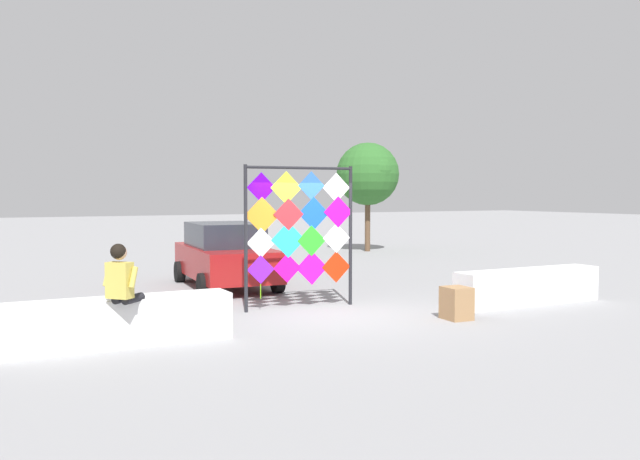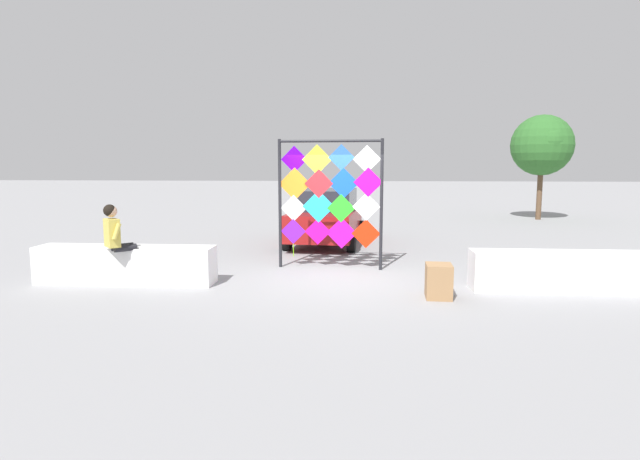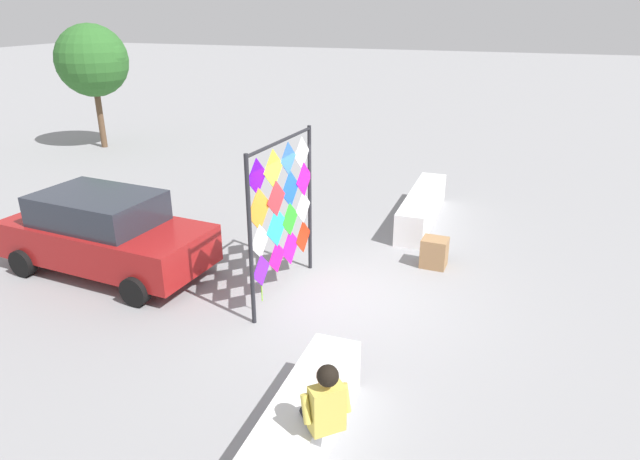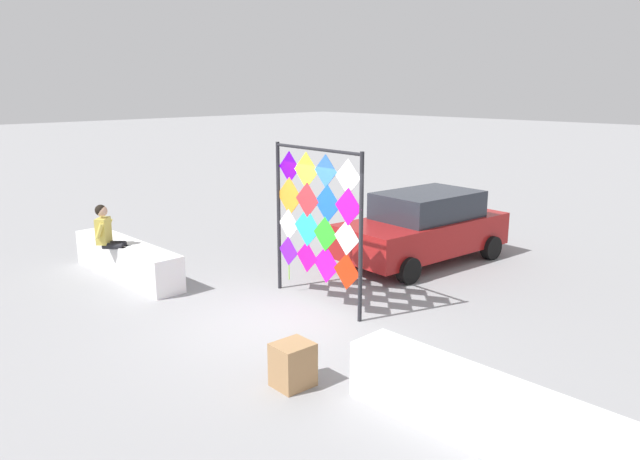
{
  "view_description": "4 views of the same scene",
  "coord_description": "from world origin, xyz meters",
  "px_view_note": "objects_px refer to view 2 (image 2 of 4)",
  "views": [
    {
      "loc": [
        -5.98,
        -10.67,
        2.28
      ],
      "look_at": [
        -0.07,
        0.7,
        1.58
      ],
      "focal_mm": 37.26,
      "sensor_mm": 36.0,
      "label": 1
    },
    {
      "loc": [
        0.34,
        -9.89,
        2.3
      ],
      "look_at": [
        -0.43,
        0.21,
        0.98
      ],
      "focal_mm": 28.49,
      "sensor_mm": 36.0,
      "label": 2
    },
    {
      "loc": [
        -8.47,
        -2.43,
        4.84
      ],
      "look_at": [
        -0.51,
        0.4,
        1.42
      ],
      "focal_mm": 31.14,
      "sensor_mm": 36.0,
      "label": 3
    },
    {
      "loc": [
        7.21,
        -6.04,
        3.85
      ],
      "look_at": [
        0.16,
        0.82,
        1.5
      ],
      "focal_mm": 34.02,
      "sensor_mm": 36.0,
      "label": 4
    }
  ],
  "objects_px": {
    "kite_display_rack": "(330,194)",
    "parked_car": "(327,216)",
    "cardboard_box_large": "(439,281)",
    "seated_vendor": "(119,238)",
    "tree_far_right": "(543,145)"
  },
  "relations": [
    {
      "from": "cardboard_box_large",
      "to": "tree_far_right",
      "type": "height_order",
      "value": "tree_far_right"
    },
    {
      "from": "parked_car",
      "to": "cardboard_box_large",
      "type": "bearing_deg",
      "value": -68.8
    },
    {
      "from": "parked_car",
      "to": "tree_far_right",
      "type": "distance_m",
      "value": 11.2
    },
    {
      "from": "seated_vendor",
      "to": "parked_car",
      "type": "height_order",
      "value": "seated_vendor"
    },
    {
      "from": "seated_vendor",
      "to": "tree_far_right",
      "type": "relative_size",
      "value": 0.36
    },
    {
      "from": "parked_car",
      "to": "cardboard_box_large",
      "type": "height_order",
      "value": "parked_car"
    },
    {
      "from": "seated_vendor",
      "to": "parked_car",
      "type": "relative_size",
      "value": 0.38
    },
    {
      "from": "kite_display_rack",
      "to": "seated_vendor",
      "type": "distance_m",
      "value": 4.39
    },
    {
      "from": "seated_vendor",
      "to": "cardboard_box_large",
      "type": "relative_size",
      "value": 2.65
    },
    {
      "from": "kite_display_rack",
      "to": "parked_car",
      "type": "height_order",
      "value": "kite_display_rack"
    },
    {
      "from": "kite_display_rack",
      "to": "parked_car",
      "type": "relative_size",
      "value": 0.68
    },
    {
      "from": "cardboard_box_large",
      "to": "kite_display_rack",
      "type": "bearing_deg",
      "value": 130.41
    },
    {
      "from": "kite_display_rack",
      "to": "tree_far_right",
      "type": "relative_size",
      "value": 0.66
    },
    {
      "from": "kite_display_rack",
      "to": "seated_vendor",
      "type": "bearing_deg",
      "value": -151.63
    },
    {
      "from": "parked_car",
      "to": "seated_vendor",
      "type": "bearing_deg",
      "value": -121.86
    }
  ]
}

